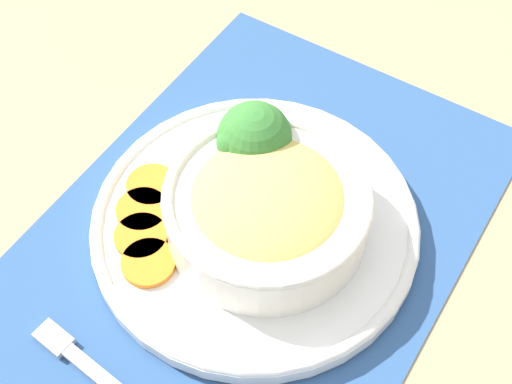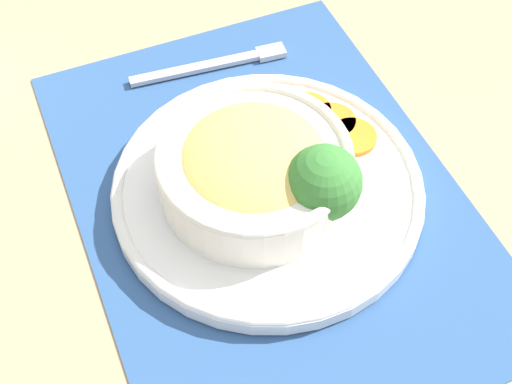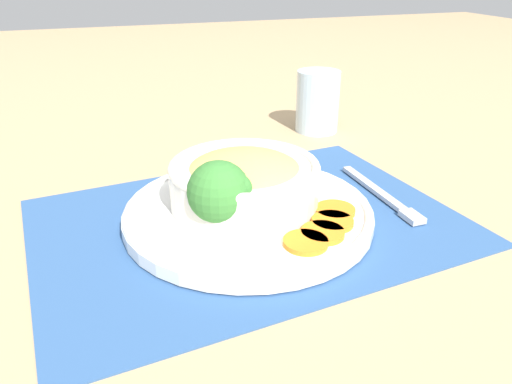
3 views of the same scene
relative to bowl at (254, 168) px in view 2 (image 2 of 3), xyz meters
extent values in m
plane|color=tan|center=(0.00, 0.01, -0.05)|extent=(4.00, 4.00, 0.00)
cube|color=#2D5184|center=(0.00, 0.01, -0.05)|extent=(0.55, 0.42, 0.00)
cylinder|color=white|center=(0.00, 0.01, -0.04)|extent=(0.31, 0.31, 0.02)
torus|color=white|center=(0.00, 0.01, -0.03)|extent=(0.30, 0.30, 0.01)
cylinder|color=silver|center=(0.00, 0.00, -0.01)|extent=(0.18, 0.18, 0.05)
torus|color=silver|center=(0.00, 0.00, 0.02)|extent=(0.18, 0.18, 0.01)
ellipsoid|color=#E0B75B|center=(0.00, 0.00, 0.01)|extent=(0.15, 0.15, 0.06)
cylinder|color=#759E51|center=(0.04, 0.05, -0.02)|extent=(0.02, 0.02, 0.02)
sphere|color=#387A33|center=(0.04, 0.05, 0.01)|extent=(0.07, 0.07, 0.07)
sphere|color=#387A33|center=(0.03, 0.06, 0.02)|extent=(0.03, 0.03, 0.03)
sphere|color=#387A33|center=(0.06, 0.04, 0.02)|extent=(0.03, 0.03, 0.03)
cylinder|color=orange|center=(-0.03, 0.11, -0.03)|extent=(0.05, 0.05, 0.01)
cylinder|color=orange|center=(-0.06, 0.10, -0.03)|extent=(0.05, 0.05, 0.01)
cylinder|color=orange|center=(-0.08, 0.08, -0.03)|extent=(0.05, 0.05, 0.01)
cylinder|color=orange|center=(-0.10, 0.06, -0.03)|extent=(0.05, 0.05, 0.01)
cube|color=#B7B7BC|center=(-0.19, 0.00, -0.05)|extent=(0.01, 0.18, 0.01)
cube|color=#B7B7BC|center=(-0.20, 0.08, -0.05)|extent=(0.02, 0.03, 0.01)
camera|label=1|loc=(-0.29, -0.21, 0.52)|focal=50.00mm
camera|label=2|loc=(0.40, -0.12, 0.52)|focal=50.00mm
camera|label=3|loc=(0.17, 0.53, 0.25)|focal=35.00mm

